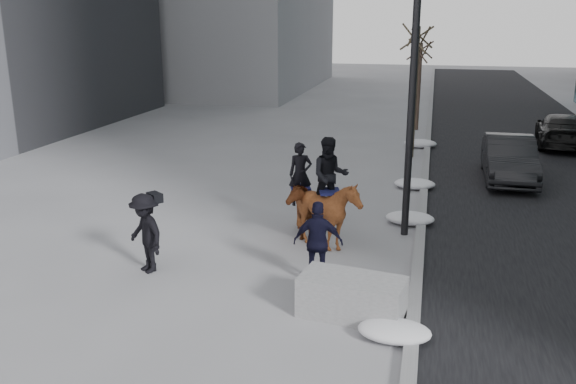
% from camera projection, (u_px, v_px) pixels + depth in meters
% --- Properties ---
extents(ground, '(120.00, 120.00, 0.00)m').
position_uv_depth(ground, '(275.00, 273.00, 13.22)').
color(ground, gray).
rests_on(ground, ground).
extents(road, '(8.00, 90.00, 0.01)m').
position_uv_depth(road, '(544.00, 177.00, 21.01)').
color(road, black).
rests_on(road, ground).
extents(curb, '(0.25, 90.00, 0.12)m').
position_uv_depth(curb, '(425.00, 169.00, 21.88)').
color(curb, gray).
rests_on(curb, ground).
extents(planter, '(2.03, 1.24, 0.76)m').
position_uv_depth(planter, '(352.00, 297.00, 11.26)').
color(planter, '#98989B').
rests_on(planter, ground).
extents(car_near, '(1.60, 4.50, 1.48)m').
position_uv_depth(car_near, '(509.00, 159.00, 20.52)').
color(car_near, black).
rests_on(car_near, ground).
extents(car_far, '(2.46, 4.97, 1.39)m').
position_uv_depth(car_far, '(561.00, 130.00, 25.89)').
color(car_far, black).
rests_on(car_far, ground).
extents(tree_near, '(1.20, 1.20, 5.56)m').
position_uv_depth(tree_near, '(415.00, 86.00, 23.35)').
color(tree_near, '#3D3324').
rests_on(tree_near, ground).
extents(tree_far, '(1.20, 1.20, 4.60)m').
position_uv_depth(tree_far, '(419.00, 82.00, 29.22)').
color(tree_far, '#382721').
rests_on(tree_far, ground).
extents(mounted_left, '(1.37, 1.99, 2.35)m').
position_uv_depth(mounted_left, '(299.00, 201.00, 15.36)').
color(mounted_left, '#4A220E').
rests_on(mounted_left, ground).
extents(mounted_right, '(1.80, 1.92, 2.68)m').
position_uv_depth(mounted_right, '(328.00, 205.00, 14.37)').
color(mounted_right, '#4A240E').
rests_on(mounted_right, ground).
extents(feeder, '(1.06, 0.90, 1.75)m').
position_uv_depth(feeder, '(318.00, 242.00, 12.57)').
color(feeder, black).
rests_on(feeder, ground).
extents(camera_crew, '(1.30, 1.19, 1.75)m').
position_uv_depth(camera_crew, '(145.00, 233.00, 13.10)').
color(camera_crew, black).
rests_on(camera_crew, ground).
extents(lamppost, '(0.25, 1.64, 9.09)m').
position_uv_depth(lamppost, '(416.00, 33.00, 14.30)').
color(lamppost, black).
rests_on(lamppost, ground).
extents(snow_piles, '(1.37, 17.20, 0.35)m').
position_uv_depth(snow_piles, '(413.00, 194.00, 18.52)').
color(snow_piles, silver).
rests_on(snow_piles, ground).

